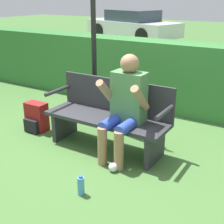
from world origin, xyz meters
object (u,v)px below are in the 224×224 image
object	(u,v)px
backpack	(36,118)
parked_car	(132,25)
person_seated	(125,103)
water_bottle	(81,186)
signpost	(93,20)
park_bench	(109,115)

from	to	relation	value
backpack	parked_car	bearing A→B (deg)	110.04
person_seated	water_bottle	xyz separation A→B (m)	(0.03, -0.93, -0.58)
person_seated	signpost	distance (m)	1.35
park_bench	person_seated	xyz separation A→B (m)	(0.29, -0.11, 0.25)
park_bench	backpack	size ratio (longest dim) A/B	3.81
signpost	parked_car	world-z (taller)	signpost
person_seated	backpack	xyz separation A→B (m)	(-1.44, -0.02, -0.48)
water_bottle	parked_car	distance (m)	11.29
water_bottle	signpost	xyz separation A→B (m)	(-0.88, 1.53, 1.43)
park_bench	backpack	bearing A→B (deg)	-173.90
backpack	person_seated	bearing A→B (deg)	0.61
person_seated	signpost	world-z (taller)	signpost
person_seated	backpack	size ratio (longest dim) A/B	2.95
signpost	parked_car	distance (m)	9.56
backpack	water_bottle	distance (m)	1.74
person_seated	parked_car	bearing A→B (deg)	117.54
park_bench	signpost	size ratio (longest dim) A/B	0.57
water_bottle	signpost	bearing A→B (deg)	119.89
signpost	parked_car	bearing A→B (deg)	114.70
park_bench	parked_car	bearing A→B (deg)	116.38
park_bench	water_bottle	size ratio (longest dim) A/B	7.53
backpack	water_bottle	world-z (taller)	backpack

